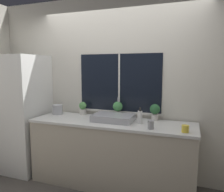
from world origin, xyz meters
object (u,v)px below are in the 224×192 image
potted_plant_left (83,108)px  mug_yellow (185,129)px  soap_bottle (140,117)px  mug_grey (151,125)px  kettle (57,109)px  sink (113,118)px  refrigerator (24,113)px  potted_plant_center (118,109)px  potted_plant_right (155,111)px

potted_plant_left → mug_yellow: size_ratio=2.45×
soap_bottle → mug_grey: size_ratio=2.11×
kettle → sink: bearing=-6.4°
refrigerator → soap_bottle: (1.89, -0.00, 0.09)m
potted_plant_left → soap_bottle: soap_bottle is taller
potted_plant_center → refrigerator: bearing=-170.8°
potted_plant_center → mug_grey: bearing=-37.5°
potted_plant_left → soap_bottle: (0.96, -0.24, -0.02)m
potted_plant_center → mug_grey: size_ratio=2.30×
soap_bottle → mug_yellow: size_ratio=2.65×
mug_yellow → mug_grey: mug_grey is taller
sink → mug_grey: size_ratio=5.34×
refrigerator → potted_plant_center: size_ratio=7.76×
potted_plant_center → soap_bottle: potted_plant_center is taller
soap_bottle → mug_yellow: (0.57, -0.19, -0.05)m
sink → mug_yellow: sink is taller
refrigerator → potted_plant_right: refrigerator is taller
potted_plant_left → potted_plant_right: size_ratio=0.87×
mug_yellow → sink: bearing=166.9°
potted_plant_right → soap_bottle: size_ratio=1.06×
potted_plant_left → kettle: (-0.39, -0.11, -0.03)m
sink → mug_grey: (0.55, -0.22, 0.01)m
sink → potted_plant_right: bearing=22.2°
potted_plant_right → kettle: (-1.51, -0.11, -0.05)m
kettle → mug_grey: bearing=-12.0°
soap_bottle → potted_plant_right: bearing=57.8°
refrigerator → sink: size_ratio=3.35×
soap_bottle → potted_plant_center: bearing=147.9°
kettle → mug_yellow: bearing=-9.7°
refrigerator → potted_plant_left: bearing=14.7°
potted_plant_left → potted_plant_right: potted_plant_right is taller
sink → potted_plant_right: (0.53, 0.22, 0.09)m
refrigerator → kettle: (0.54, 0.14, 0.08)m
sink → potted_plant_center: 0.23m
sink → kettle: (-0.98, 0.11, 0.04)m
potted_plant_center → sink: bearing=-87.1°
refrigerator → potted_plant_right: 2.06m
potted_plant_left → kettle: size_ratio=1.20×
potted_plant_center → mug_grey: potted_plant_center is taller
potted_plant_right → kettle: potted_plant_right is taller
sink → potted_plant_center: bearing=92.9°
refrigerator → mug_yellow: size_ratio=22.43×
potted_plant_left → mug_yellow: potted_plant_left is taller
potted_plant_left → potted_plant_center: (0.58, 0.00, 0.02)m
soap_bottle → kettle: (-1.35, 0.14, -0.01)m
mug_yellow → potted_plant_right: bearing=133.5°
sink → kettle: 0.98m
refrigerator → kettle: size_ratio=11.02×
sink → potted_plant_left: (-0.59, 0.22, 0.07)m
potted_plant_left → mug_grey: (1.14, -0.43, -0.06)m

